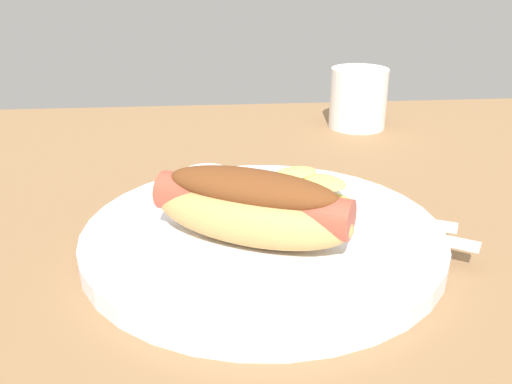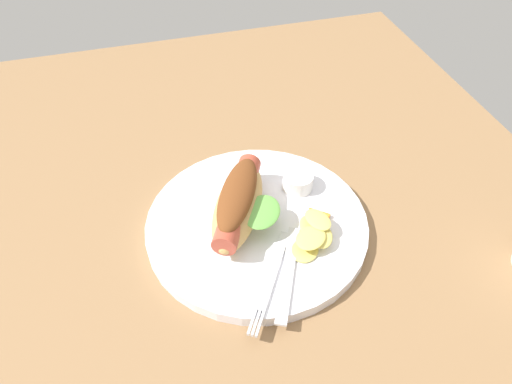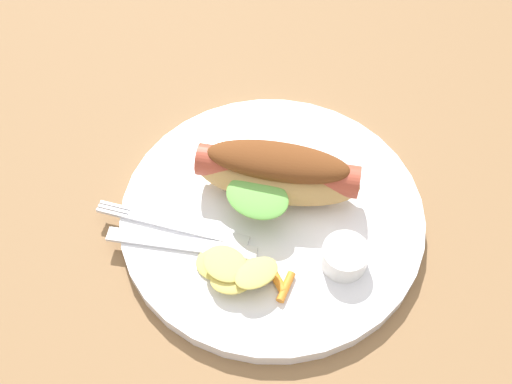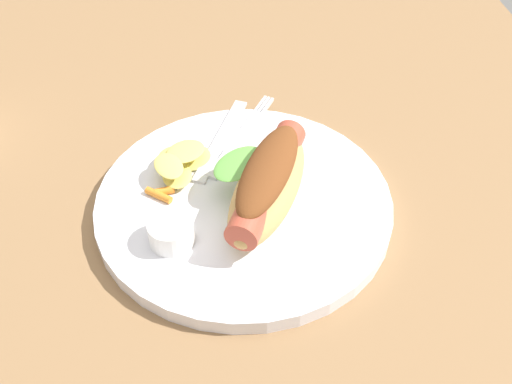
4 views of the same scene
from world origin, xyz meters
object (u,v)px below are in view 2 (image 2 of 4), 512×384
hot_dog (238,203)px  fork (271,278)px  plate (257,225)px  carrot_garnish (318,215)px  sauce_ramekin (298,181)px  knife (288,273)px  chips_pile (313,236)px

hot_dog → fork: bearing=33.8°
plate → carrot_garnish: size_ratio=9.85×
sauce_ramekin → fork: size_ratio=0.32×
knife → carrot_garnish: bearing=163.9°
hot_dog → sauce_ramekin: size_ratio=3.95×
hot_dog → carrot_garnish: hot_dog is taller
sauce_ramekin → knife: sauce_ramekin is taller
hot_dog → fork: size_ratio=1.25×
sauce_ramekin → knife: bearing=156.4°
hot_dog → chips_pile: 10.43cm
plate → carrot_garnish: 8.26cm
sauce_ramekin → carrot_garnish: sauce_ramekin is taller
fork → knife: bearing=125.1°
knife → chips_pile: (3.84, -4.54, 0.97)cm
carrot_garnish → sauce_ramekin: bearing=7.0°
sauce_ramekin → fork: 16.16cm
carrot_garnish → hot_dog: bearing=75.5°
knife → carrot_garnish: (7.69, -6.77, 0.21)cm
sauce_ramekin → plate: bearing=121.8°
knife → hot_dog: bearing=-136.3°
plate → sauce_ramekin: sauce_ramekin is taller
sauce_ramekin → carrot_garnish: (-6.07, -0.74, -0.77)cm
plate → knife: (-9.25, -1.26, 0.98)cm
fork → carrot_garnish: 11.89cm
fork → carrot_garnish: (7.80, -8.97, 0.19)cm
plate → knife: bearing=-172.2°
fork → sauce_ramekin: bearing=-178.4°
fork → chips_pile: size_ratio=1.79×
plate → chips_pile: 8.16cm
knife → chips_pile: chips_pile is taller
carrot_garnish → plate: bearing=79.0°
sauce_ramekin → fork: bearing=149.3°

